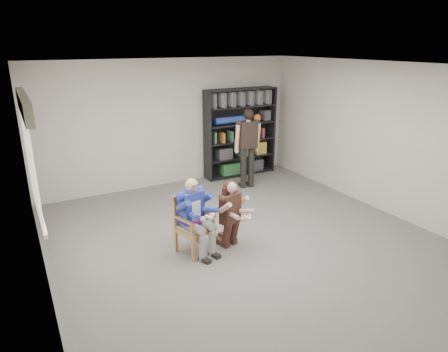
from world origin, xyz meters
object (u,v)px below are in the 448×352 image
armchair (195,224)px  seated_man (194,216)px  kneeling_woman (231,215)px  standing_man (248,149)px  bookshelf (240,133)px

armchair → seated_man: bearing=0.0°
armchair → kneeling_woman: 0.60m
kneeling_woman → standing_man: size_ratio=0.63×
armchair → standing_man: standing_man is taller
armchair → bookshelf: bookshelf is taller
armchair → bookshelf: bearing=32.7°
standing_man → bookshelf: bearing=78.4°
seated_man → kneeling_woman: size_ratio=1.09×
kneeling_woman → standing_man: bearing=36.6°
seated_man → kneeling_woman: seated_man is taller
seated_man → bookshelf: bookshelf is taller
armchair → bookshelf: 3.99m
armchair → seated_man: (0.00, 0.00, 0.14)m
kneeling_woman → bookshelf: size_ratio=0.53×
bookshelf → standing_man: (-0.32, -0.87, -0.17)m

